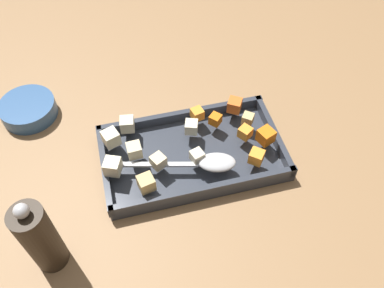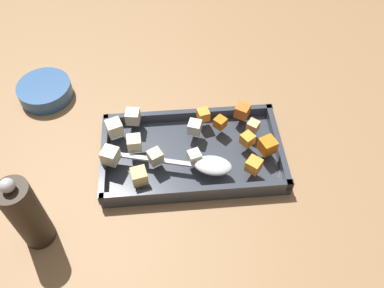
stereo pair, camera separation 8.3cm
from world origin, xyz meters
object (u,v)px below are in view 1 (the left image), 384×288
Objects in this scene: baking_dish at (192,155)px; pepper_mill at (40,238)px; serving_spoon at (210,163)px; small_prep_bowl at (28,109)px.

pepper_mill reaches higher than baking_dish.
small_prep_bowl is (-0.36, 0.27, -0.03)m from serving_spoon.
pepper_mill is at bearing -152.59° from baking_dish.
baking_dish is 0.40m from small_prep_bowl.
baking_dish is at bearing 27.41° from pepper_mill.
small_prep_bowl is at bearing 147.40° from baking_dish.
serving_spoon is 1.31× the size of pepper_mill.
serving_spoon is 1.97× the size of small_prep_bowl.
serving_spoon is 0.34m from pepper_mill.
pepper_mill is 0.38m from small_prep_bowl.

